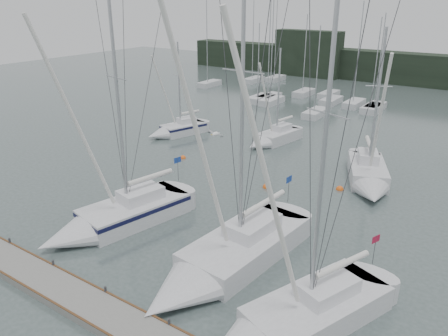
% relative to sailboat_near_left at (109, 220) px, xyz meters
% --- Properties ---
extents(ground, '(160.00, 160.00, 0.00)m').
position_rel_sailboat_near_left_xyz_m(ground, '(6.97, -0.70, -0.65)').
color(ground, '#455451').
rests_on(ground, ground).
extents(dock, '(24.00, 2.00, 0.40)m').
position_rel_sailboat_near_left_xyz_m(dock, '(6.97, -5.70, -0.45)').
color(dock, slate).
rests_on(dock, ground).
extents(far_treeline, '(90.00, 4.00, 5.00)m').
position_rel_sailboat_near_left_xyz_m(far_treeline, '(6.97, 61.30, 1.85)').
color(far_treeline, black).
rests_on(far_treeline, ground).
extents(far_building_left, '(12.00, 3.00, 8.00)m').
position_rel_sailboat_near_left_xyz_m(far_building_left, '(-13.03, 59.30, 3.35)').
color(far_building_left, black).
rests_on(far_building_left, ground).
extents(mast_forest, '(54.84, 24.01, 14.56)m').
position_rel_sailboat_near_left_xyz_m(mast_forest, '(3.04, 42.56, -0.16)').
color(mast_forest, silver).
rests_on(mast_forest, ground).
extents(sailboat_near_left, '(5.22, 10.36, 15.73)m').
position_rel_sailboat_near_left_xyz_m(sailboat_near_left, '(0.00, 0.00, 0.00)').
color(sailboat_near_left, silver).
rests_on(sailboat_near_left, ground).
extents(sailboat_near_center, '(4.65, 12.06, 17.62)m').
position_rel_sailboat_near_left_xyz_m(sailboat_near_center, '(8.34, -0.22, -0.04)').
color(sailboat_near_center, silver).
rests_on(sailboat_near_center, ground).
extents(sailboat_near_right, '(6.38, 10.11, 16.30)m').
position_rel_sailboat_near_left_xyz_m(sailboat_near_right, '(13.22, -2.37, -0.08)').
color(sailboat_near_right, silver).
rests_on(sailboat_near_right, ground).
extents(sailboat_mid_a, '(4.17, 6.86, 10.17)m').
position_rel_sailboat_near_left_xyz_m(sailboat_mid_a, '(-9.45, 17.58, -0.11)').
color(sailboat_mid_a, silver).
rests_on(sailboat_mid_a, ground).
extents(sailboat_mid_b, '(3.42, 7.02, 9.85)m').
position_rel_sailboat_near_left_xyz_m(sailboat_mid_b, '(0.30, 20.64, -0.15)').
color(sailboat_mid_b, silver).
rests_on(sailboat_mid_b, ground).
extents(sailboat_mid_c, '(5.59, 8.62, 12.49)m').
position_rel_sailboat_near_left_xyz_m(sailboat_mid_c, '(11.45, 15.67, -0.01)').
color(sailboat_mid_c, silver).
rests_on(sailboat_mid_c, ground).
extents(buoy_a, '(0.62, 0.62, 0.62)m').
position_rel_sailboat_near_left_xyz_m(buoy_a, '(5.06, 11.18, -0.65)').
color(buoy_a, '#F15C15').
rests_on(buoy_a, ground).
extents(buoy_b, '(0.57, 0.57, 0.57)m').
position_rel_sailboat_near_left_xyz_m(buoy_b, '(9.83, 13.93, -0.65)').
color(buoy_b, '#F15C15').
rests_on(buoy_b, ground).
extents(buoy_c, '(0.53, 0.53, 0.53)m').
position_rel_sailboat_near_left_xyz_m(buoy_c, '(-4.35, 12.66, -0.65)').
color(buoy_c, '#F15C15').
rests_on(buoy_c, ground).
extents(seagull, '(1.10, 0.53, 0.22)m').
position_rel_sailboat_near_left_xyz_m(seagull, '(6.18, 2.80, 5.96)').
color(seagull, white).
rests_on(seagull, ground).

